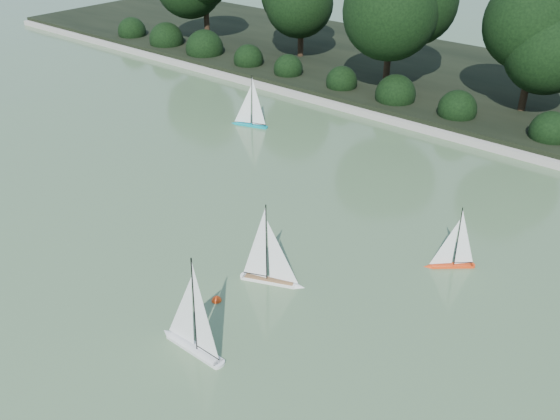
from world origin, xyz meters
name	(u,v)px	position (x,y,z in m)	size (l,w,h in m)	color
ground	(188,301)	(0.00, 0.00, 0.00)	(80.00, 80.00, 0.00)	#3C5734
pond_coping	(446,134)	(0.00, 9.00, 0.09)	(40.00, 0.35, 0.18)	gray
far_bank	(508,93)	(0.00, 13.00, 0.15)	(40.00, 8.00, 0.30)	black
tree_line	(548,24)	(1.23, 11.44, 2.64)	(26.31, 3.93, 4.39)	black
shrub_hedge	(463,111)	(0.00, 9.90, 0.45)	(29.10, 1.10, 1.10)	black
sailboat_white_a	(189,333)	(0.83, -0.73, 0.27)	(1.25, 0.21, 1.71)	silver
sailboat_white_b	(274,271)	(0.73, 1.28, 0.24)	(1.11, 0.60, 1.57)	white
sailboat_orange	(449,257)	(2.77, 3.61, 0.20)	(0.76, 0.69, 1.24)	#EA3A10
sailboat_teal	(248,117)	(-4.47, 6.31, 0.23)	(1.07, 0.48, 1.48)	#038992
race_buoy	(217,301)	(0.34, 0.30, 0.00)	(0.16, 0.16, 0.16)	red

